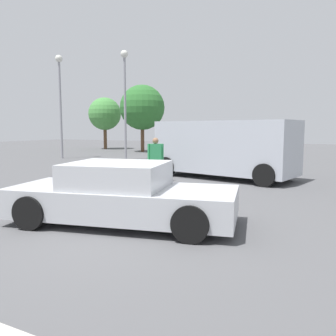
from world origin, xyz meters
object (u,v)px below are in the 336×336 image
light_post_near (125,86)px  van_white (224,147)px  light_post_far (60,89)px  sedan_foreground (121,195)px  pedestrian (156,156)px

light_post_near → van_white: bearing=-32.5°
light_post_near → light_post_far: light_post_near is taller
sedan_foreground → pedestrian: bearing=99.1°
pedestrian → light_post_near: (-5.83, 6.87, 3.46)m
pedestrian → light_post_far: (-9.90, 5.76, 3.40)m
van_white → light_post_near: size_ratio=0.86×
van_white → light_post_far: light_post_far is taller
van_white → light_post_far: size_ratio=0.87×
van_white → sedan_foreground: bearing=103.1°
sedan_foreground → pedestrian: (-1.97, 5.00, 0.35)m
pedestrian → light_post_far: bearing=27.2°
van_white → light_post_near: light_post_near is taller
sedan_foreground → van_white: 7.00m
light_post_far → van_white: bearing=-17.9°
sedan_foreground → light_post_near: 14.71m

